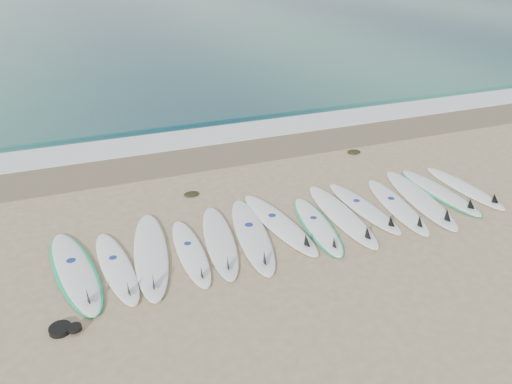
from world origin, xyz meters
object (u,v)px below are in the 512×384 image
object	(u,v)px
surfboard_7	(318,226)
surfboard_0	(75,271)
leash_coil	(63,329)
surfboard_13	(466,188)

from	to	relation	value
surfboard_7	surfboard_0	bearing A→B (deg)	-174.41
surfboard_0	leash_coil	xyz separation A→B (m)	(-0.25, -1.40, -0.00)
leash_coil	surfboard_0	bearing A→B (deg)	80.04
surfboard_0	surfboard_7	bearing A→B (deg)	-10.61
surfboard_0	surfboard_13	world-z (taller)	surfboard_0
leash_coil	surfboard_7	bearing A→B (deg)	14.76
surfboard_0	leash_coil	distance (m)	1.42
surfboard_7	surfboard_13	size ratio (longest dim) A/B	1.01
surfboard_13	leash_coil	size ratio (longest dim) A/B	5.22
surfboard_0	leash_coil	bearing A→B (deg)	-108.82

